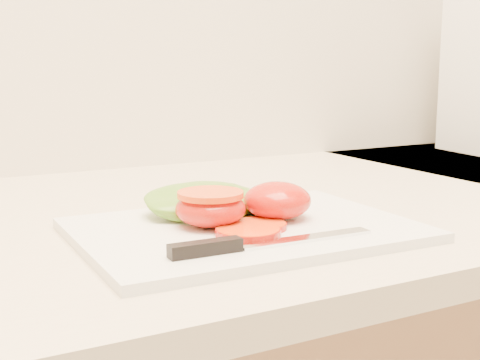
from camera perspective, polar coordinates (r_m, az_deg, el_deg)
cutting_board at (r=0.68m, az=0.41°, el=-4.29°), size 0.34×0.25×0.01m
tomato_half_dome at (r=0.70m, az=3.20°, el=-1.75°), size 0.07×0.07×0.04m
tomato_half_cut at (r=0.67m, az=-2.53°, el=-2.32°), size 0.07×0.07×0.04m
tomato_slice_0 at (r=0.64m, az=0.69°, el=-4.43°), size 0.06×0.06×0.01m
tomato_slice_1 at (r=0.66m, az=1.63°, el=-3.91°), size 0.05×0.05×0.01m
lettuce_leaf_0 at (r=0.73m, az=-3.09°, el=-1.80°), size 0.15×0.12×0.03m
lettuce_leaf_1 at (r=0.75m, az=-0.34°, el=-1.57°), size 0.12×0.13×0.02m
knife at (r=0.60m, az=0.58°, el=-5.48°), size 0.20×0.02×0.01m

